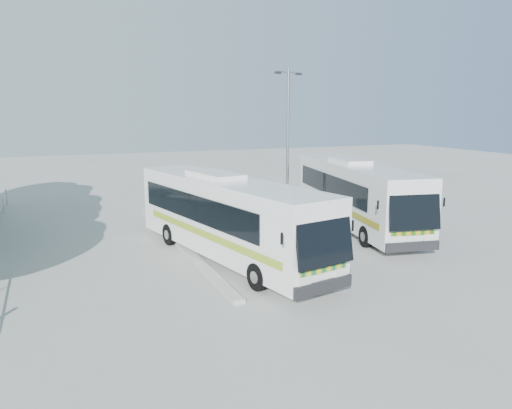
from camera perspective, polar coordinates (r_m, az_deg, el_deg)
name	(u,v)px	position (r m, az deg, el deg)	size (l,w,h in m)	color
ground	(240,248)	(21.70, -1.83, -4.97)	(100.00, 100.00, 0.00)	#AAAAA4
kerb_divider	(177,240)	(22.88, -9.03, -4.07)	(0.40, 16.00, 0.15)	#B2B2AD
coach_main	(228,216)	(19.79, -3.25, -1.30)	(4.60, 11.75, 3.20)	white
coach_adjacent	(356,193)	(25.63, 11.37, 1.31)	(4.39, 11.79, 3.21)	silver
lamppost	(288,135)	(28.70, 3.65, 7.98)	(1.93, 0.81, 8.13)	#979A9F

